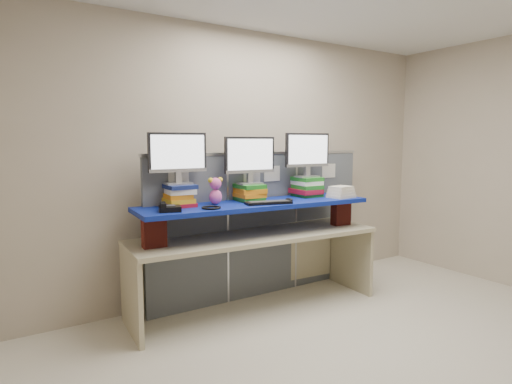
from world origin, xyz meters
TOP-DOWN VIEW (x-y plane):
  - room at (0.00, 0.00)m, footprint 5.00×4.00m
  - cubicle_partition at (-0.00, 1.78)m, footprint 2.60×0.06m
  - desk at (-0.27, 1.48)m, footprint 2.50×0.87m
  - brick_pier_left at (-1.29, 1.49)m, footprint 0.20×0.12m
  - brick_pier_right at (0.73, 1.36)m, footprint 0.20×0.12m
  - blue_board at (-0.27, 1.48)m, footprint 2.33×0.72m
  - book_stack_left at (-0.99, 1.65)m, footprint 0.27×0.32m
  - book_stack_center at (-0.27, 1.60)m, footprint 0.28×0.31m
  - book_stack_right at (0.42, 1.56)m, footprint 0.28×0.30m
  - monitor_left at (-1.00, 1.64)m, footprint 0.53×0.16m
  - monitor_center at (-0.27, 1.60)m, footprint 0.53×0.16m
  - monitor_right at (0.42, 1.55)m, footprint 0.53×0.16m
  - keyboard at (-0.24, 1.32)m, footprint 0.46×0.24m
  - mouse at (0.04, 1.36)m, footprint 0.06×0.11m
  - desk_phone at (-1.18, 1.42)m, footprint 0.22×0.20m
  - headset at (-0.81, 1.36)m, footprint 0.18×0.18m
  - plush_toy at (-0.66, 1.58)m, footprint 0.15×0.11m
  - binder_stack at (0.66, 1.29)m, footprint 0.27×0.23m

SIDE VIEW (x-z plane):
  - desk at x=-0.27m, z-range 0.22..0.97m
  - cubicle_partition at x=0.00m, z-range 0.00..1.53m
  - brick_pier_left at x=-1.29m, z-range 0.75..1.01m
  - brick_pier_right at x=0.73m, z-range 0.75..1.01m
  - blue_board at x=-0.27m, z-range 1.01..1.06m
  - headset at x=-0.81m, z-range 1.06..1.07m
  - keyboard at x=-0.24m, z-range 1.05..1.08m
  - mouse at x=0.04m, z-range 1.06..1.09m
  - desk_phone at x=-1.18m, z-range 1.05..1.12m
  - binder_stack at x=0.66m, z-range 1.05..1.17m
  - book_stack_center at x=-0.27m, z-range 1.06..1.22m
  - book_stack_left at x=-0.99m, z-range 1.06..1.26m
  - book_stack_right at x=0.42m, z-range 1.06..1.26m
  - plush_toy at x=-0.66m, z-range 1.06..1.31m
  - room at x=0.00m, z-range 0.00..2.80m
  - monitor_center at x=-0.27m, z-range 1.25..1.71m
  - monitor_left at x=-1.00m, z-range 1.29..1.75m
  - monitor_right at x=0.42m, z-range 1.29..1.76m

